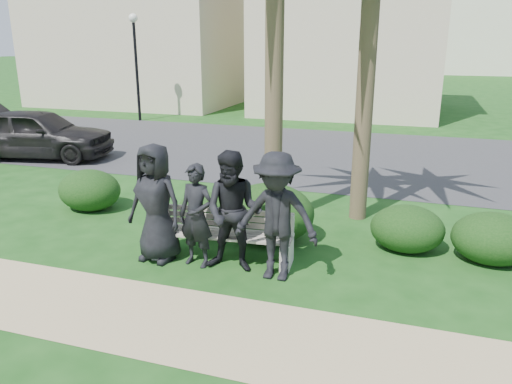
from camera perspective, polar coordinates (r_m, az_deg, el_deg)
ground at (r=7.66m, az=-0.64°, el=-8.34°), size 160.00×160.00×0.00m
footpath at (r=6.19m, az=-6.18°, el=-15.10°), size 30.00×1.60×0.01m
asphalt_street at (r=15.08m, az=9.16°, el=4.24°), size 160.00×8.00×0.01m
stucco_bldg_left at (r=28.38m, az=-12.62°, el=17.40°), size 10.40×8.40×7.30m
stucco_bldg_right at (r=24.77m, az=11.10°, el=17.60°), size 8.40×8.40×7.30m
street_lamp at (r=21.69m, az=-13.64°, el=15.67°), size 0.36×0.36×4.29m
park_bench at (r=7.74m, az=-3.79°, el=-5.35°), size 2.20×0.70×0.75m
man_a at (r=7.69m, az=-11.39°, el=-1.24°), size 0.96×0.68×1.83m
man_b at (r=7.44m, az=-6.83°, el=-2.71°), size 0.63×0.46×1.57m
man_c at (r=7.20m, az=-2.56°, el=-2.31°), size 0.91×0.73×1.80m
man_d at (r=6.93m, az=2.37°, el=-2.87°), size 1.20×0.70×1.85m
hedge_a at (r=10.53m, az=-18.51°, el=0.33°), size 1.28×1.05×0.83m
hedge_c at (r=8.89m, az=-5.65°, el=-2.22°), size 1.12×0.92×0.73m
hedge_d at (r=8.46m, az=1.57°, el=-2.18°), size 1.53×1.26×1.00m
hedge_e at (r=8.42m, az=16.90°, el=-3.88°), size 1.17×0.97×0.76m
hedge_f at (r=8.44m, az=25.48°, el=-4.67°), size 1.23×1.01×0.80m
car_a at (r=15.63m, az=-23.70°, el=6.14°), size 4.44×2.47×1.43m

